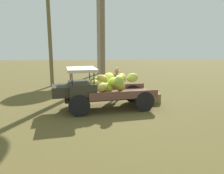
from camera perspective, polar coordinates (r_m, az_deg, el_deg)
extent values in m
plane|color=brown|center=(10.11, -1.74, -5.28)|extent=(60.00, 60.00, 0.00)
cube|color=#333125|center=(9.77, -0.57, -2.91)|extent=(4.01, 1.15, 0.16)
cylinder|color=black|center=(8.79, -8.61, -4.99)|extent=(0.88, 0.29, 0.87)
cylinder|color=black|center=(10.34, -9.46, -2.56)|extent=(0.88, 0.29, 0.87)
cylinder|color=black|center=(9.45, 8.58, -3.84)|extent=(0.88, 0.29, 0.87)
cylinder|color=black|center=(10.90, 5.38, -1.73)|extent=(0.88, 0.29, 0.87)
cube|color=brown|center=(9.84, 1.98, -1.74)|extent=(3.26, 2.23, 0.10)
cube|color=brown|center=(9.05, 3.37, -1.86)|extent=(2.97, 0.61, 0.22)
cube|color=brown|center=(10.56, 0.80, 0.06)|extent=(2.97, 0.61, 0.22)
cube|color=#333125|center=(9.45, -7.97, -0.36)|extent=(1.35, 1.69, 0.55)
cube|color=#333125|center=(9.42, -13.41, -0.95)|extent=(0.88, 1.17, 0.44)
cylinder|color=black|center=(8.69, -10.50, 2.22)|extent=(0.04, 0.04, 0.55)
cylinder|color=black|center=(9.96, -10.97, 3.35)|extent=(0.04, 0.04, 0.55)
cylinder|color=black|center=(8.78, -4.76, 2.46)|extent=(0.04, 0.04, 0.55)
cylinder|color=black|center=(10.05, -5.95, 3.56)|extent=(0.04, 0.04, 0.55)
cube|color=beige|center=(9.32, -8.11, 4.61)|extent=(1.47, 1.71, 0.12)
ellipsoid|color=#B7C443|center=(9.68, 1.98, 2.01)|extent=(0.81, 0.81, 0.58)
ellipsoid|color=#85AB2D|center=(9.48, -4.31, 1.22)|extent=(0.65, 0.67, 0.59)
ellipsoid|color=gold|center=(8.99, -2.59, -0.14)|extent=(0.70, 0.76, 0.47)
ellipsoid|color=#AED048|center=(10.49, 5.41, 2.46)|extent=(0.69, 0.57, 0.49)
ellipsoid|color=gold|center=(10.20, 2.60, 2.27)|extent=(0.61, 0.62, 0.51)
ellipsoid|color=gold|center=(9.16, -4.46, 0.80)|extent=(0.77, 0.77, 0.45)
ellipsoid|color=gold|center=(9.33, -2.60, 1.87)|extent=(0.62, 0.65, 0.60)
ellipsoid|color=#BCCB49|center=(9.68, 1.84, 0.79)|extent=(0.84, 0.84, 0.63)
ellipsoid|color=#BCCA33|center=(9.39, -1.38, -0.30)|extent=(0.72, 0.66, 0.45)
ellipsoid|color=#BBCD39|center=(9.32, 0.73, 1.40)|extent=(0.57, 0.57, 0.51)
ellipsoid|color=#93B43F|center=(9.05, 1.81, 1.39)|extent=(0.59, 0.60, 0.52)
ellipsoid|color=gold|center=(10.20, -0.84, 2.79)|extent=(0.59, 0.53, 0.42)
ellipsoid|color=#81BA3E|center=(9.11, -2.74, 0.25)|extent=(0.74, 0.69, 0.47)
ellipsoid|color=#96B137|center=(10.15, -0.89, 2.17)|extent=(0.59, 0.50, 0.54)
ellipsoid|color=gold|center=(9.63, -0.78, 0.37)|extent=(0.75, 0.70, 0.51)
ellipsoid|color=#95BD2F|center=(10.01, 2.24, 0.15)|extent=(0.55, 0.55, 0.48)
cylinder|color=#887553|center=(11.42, 1.89, -1.26)|extent=(0.15, 0.15, 0.80)
cylinder|color=#887553|center=(11.38, 0.61, -1.31)|extent=(0.15, 0.15, 0.80)
cube|color=olive|center=(11.27, 1.27, 2.15)|extent=(0.42, 0.27, 0.58)
cylinder|color=olive|center=(11.18, 1.86, 2.52)|extent=(0.35, 0.36, 0.10)
cylinder|color=olive|center=(11.14, 0.84, 2.50)|extent=(0.31, 0.39, 0.10)
sphere|color=#9F6F5A|center=(11.21, 1.27, 4.17)|extent=(0.22, 0.22, 0.22)
cylinder|color=#967B50|center=(11.20, 1.28, 4.51)|extent=(0.34, 0.34, 0.02)
cylinder|color=#967B50|center=(11.20, 1.28, 4.81)|extent=(0.20, 0.20, 0.10)
cube|color=olive|center=(10.93, 10.96, -2.92)|extent=(0.62, 0.54, 0.47)
ellipsoid|color=yellow|center=(12.14, -2.10, -1.62)|extent=(0.70, 0.52, 0.36)
cylinder|color=brown|center=(15.44, -16.22, 14.82)|extent=(0.25, 0.25, 7.89)
cylinder|color=gray|center=(21.29, -3.58, 14.18)|extent=(0.33, 0.33, 7.92)
cylinder|color=#78644F|center=(16.49, -2.55, 18.22)|extent=(0.37, 0.37, 9.75)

